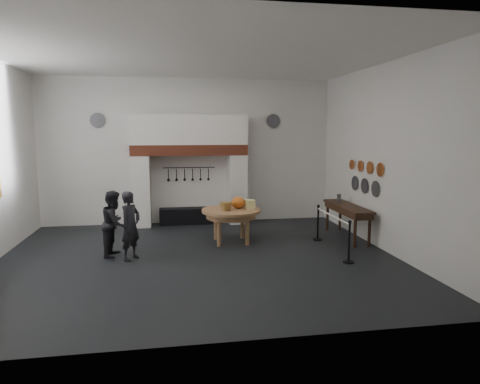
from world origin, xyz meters
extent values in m
cube|color=black|center=(0.00, 0.00, 0.00)|extent=(9.00, 8.00, 0.02)
cube|color=silver|center=(0.00, 0.00, 4.50)|extent=(9.00, 8.00, 0.02)
cube|color=silver|center=(0.00, 4.00, 2.25)|extent=(9.00, 0.02, 4.50)
cube|color=silver|center=(0.00, -4.00, 2.25)|extent=(9.00, 0.02, 4.50)
cube|color=silver|center=(4.50, 0.00, 2.25)|extent=(0.02, 8.00, 4.50)
cube|color=silver|center=(-1.48, 3.65, 1.07)|extent=(0.55, 0.70, 2.15)
cube|color=silver|center=(1.48, 3.65, 1.07)|extent=(0.55, 0.70, 2.15)
cube|color=#9E442B|center=(0.00, 3.65, 2.31)|extent=(3.50, 0.72, 0.32)
cube|color=silver|center=(0.00, 3.65, 2.92)|extent=(3.50, 0.70, 0.90)
cube|color=black|center=(0.00, 3.72, 0.25)|extent=(1.90, 0.45, 0.50)
cylinder|color=black|center=(0.00, 3.92, 1.75)|extent=(1.60, 0.02, 0.02)
cylinder|color=#AB8250|center=(0.94, 1.29, 0.84)|extent=(1.62, 1.62, 0.07)
ellipsoid|color=#E0531F|center=(1.14, 1.39, 1.03)|extent=(0.36, 0.36, 0.31)
cube|color=#DBD282|center=(1.44, 1.24, 0.99)|extent=(0.22, 0.22, 0.24)
cube|color=#DAC782|center=(1.42, 1.54, 0.97)|extent=(0.18, 0.18, 0.20)
cone|color=olive|center=(0.79, 1.14, 0.98)|extent=(0.34, 0.34, 0.22)
ellipsoid|color=#AB853C|center=(0.84, 1.64, 0.94)|extent=(0.31, 0.18, 0.13)
imported|color=black|center=(-1.51, 0.16, 0.78)|extent=(0.63, 0.68, 1.56)
imported|color=black|center=(-1.91, 0.56, 0.76)|extent=(0.70, 0.83, 1.53)
cube|color=#362113|center=(4.10, 1.22, 0.87)|extent=(0.55, 2.20, 0.06)
cylinder|color=#515156|center=(4.10, 1.82, 1.01)|extent=(0.12, 0.12, 0.22)
cylinder|color=#C6662D|center=(4.46, 0.20, 1.95)|extent=(0.03, 0.34, 0.34)
cylinder|color=#C6662D|center=(4.46, 0.75, 1.95)|extent=(0.03, 0.32, 0.32)
cylinder|color=#C6662D|center=(4.46, 1.30, 1.95)|extent=(0.03, 0.30, 0.30)
cylinder|color=#C6662D|center=(4.46, 1.85, 1.95)|extent=(0.03, 0.28, 0.28)
cylinder|color=#4C4C51|center=(4.46, 0.40, 1.45)|extent=(0.03, 0.40, 0.40)
cylinder|color=#4C4C51|center=(4.46, 1.00, 1.45)|extent=(0.03, 0.40, 0.40)
cylinder|color=#4C4C51|center=(4.46, 1.60, 1.45)|extent=(0.03, 0.40, 0.40)
cylinder|color=#4C4C51|center=(-2.70, 3.96, 3.20)|extent=(0.44, 0.03, 0.44)
cylinder|color=#4C4C51|center=(2.70, 3.96, 3.20)|extent=(0.44, 0.03, 0.44)
cylinder|color=black|center=(3.25, -0.88, 0.45)|extent=(0.05, 0.05, 0.90)
cylinder|color=black|center=(3.25, 1.12, 0.45)|extent=(0.05, 0.05, 0.90)
cylinder|color=white|center=(3.25, 0.12, 0.85)|extent=(0.04, 2.00, 0.04)
camera|label=1|loc=(-0.63, -9.49, 2.89)|focal=32.00mm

